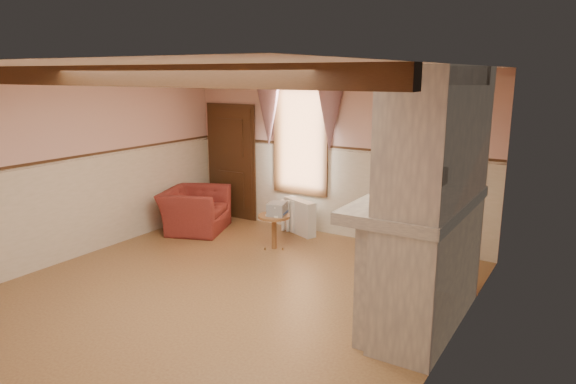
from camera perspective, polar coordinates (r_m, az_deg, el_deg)
The scene contains 25 objects.
floor at distance 6.66m, azimuth -7.30°, elevation -11.21°, with size 5.50×6.00×0.01m, color brown.
ceiling at distance 6.07m, azimuth -8.08°, elevation 13.65°, with size 5.50×6.00×0.01m, color silver.
wall_back at distance 8.70m, azimuth 4.94°, elevation 4.26°, with size 5.50×0.02×2.80m, color #D5A193.
wall_left at distance 8.22m, azimuth -22.72°, elevation 2.77°, with size 0.02×6.00×2.80m, color #D5A193.
wall_right at distance 4.99m, azimuth 17.62°, elevation -2.95°, with size 0.02×6.00×2.80m, color #D5A193.
wainscot at distance 6.39m, azimuth -7.50°, elevation -5.06°, with size 5.50×6.00×1.50m, color beige, non-canonical shape.
chair_rail at distance 6.20m, azimuth -7.70°, elevation 1.55°, with size 5.50×6.00×0.08m, color black, non-canonical shape.
firebox at distance 6.05m, azimuth 11.47°, elevation -9.31°, with size 0.20×0.95×0.90m, color black.
armchair at distance 9.20m, azimuth -10.29°, elevation -1.97°, with size 1.14×1.00×0.74m, color maroon.
side_table at distance 8.14m, azimuth -1.56°, elevation -4.45°, with size 0.51×0.51×0.55m, color brown.
book_stack at distance 8.05m, azimuth -1.21°, elevation -1.87°, with size 0.26×0.32×0.20m, color #B7AD8C.
radiator at distance 8.89m, azimuth 1.31°, elevation -2.76°, with size 0.70×0.18×0.60m, color silver.
bowl at distance 5.51m, azimuth 13.70°, elevation -0.56°, with size 0.35×0.35×0.08m, color brown.
mantel_clock at distance 6.41m, azimuth 16.47°, elevation 1.70°, with size 0.14×0.24×0.20m, color black.
oil_lamp at distance 5.83m, azimuth 14.90°, elevation 1.10°, with size 0.11×0.11×0.28m, color #B79133.
candle_red at distance 5.00m, azimuth 11.75°, elevation -1.40°, with size 0.06×0.06×0.16m, color maroon.
jar_yellow at distance 5.49m, azimuth 13.67°, elevation -0.41°, with size 0.06×0.06×0.12m, color gold.
fireplace at distance 5.63m, azimuth 15.95°, elevation -1.05°, with size 0.85×2.00×2.80m, color gray.
mantel at distance 5.69m, azimuth 14.19°, elevation -1.21°, with size 1.05×2.05×0.12m, color gray.
overmantel_mirror at distance 5.63m, azimuth 12.74°, elevation 5.05°, with size 0.06×1.44×1.04m, color silver.
door at distance 9.83m, azimuth -6.27°, elevation 3.17°, with size 1.10×0.10×2.10m, color black.
window at distance 8.93m, azimuth 1.42°, elevation 6.15°, with size 1.06×0.08×2.02m, color white.
window_drapes at distance 8.80m, azimuth 1.15°, elevation 9.97°, with size 1.30×0.14×1.40m, color gray.
ceiling_beam_front at distance 5.21m, azimuth -16.69°, elevation 12.26°, with size 5.50×0.18×0.20m, color black.
ceiling_beam_back at distance 7.04m, azimuth -1.66°, elevation 12.86°, with size 5.50×0.18×0.20m, color black.
Camera 1 is at (3.87, -4.68, 2.72)m, focal length 32.00 mm.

